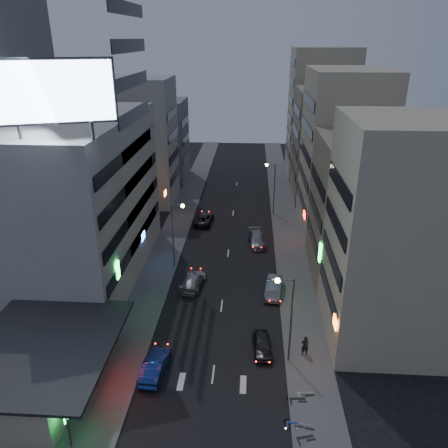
# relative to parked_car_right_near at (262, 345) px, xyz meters

# --- Properties ---
(ground) EXTENTS (180.00, 180.00, 0.00)m
(ground) POSITION_rel_parked_car_right_near_xyz_m (-4.07, -7.14, -0.68)
(ground) COLOR black
(ground) RESTS_ON ground
(sidewalk_left) EXTENTS (4.00, 120.00, 0.12)m
(sidewalk_left) POSITION_rel_parked_car_right_near_xyz_m (-12.07, 22.86, -0.62)
(sidewalk_left) COLOR #4C4C4F
(sidewalk_left) RESTS_ON ground
(sidewalk_right) EXTENTS (4.00, 120.00, 0.12)m
(sidewalk_right) POSITION_rel_parked_car_right_near_xyz_m (3.93, 22.86, -0.62)
(sidewalk_right) COLOR #4C4C4F
(sidewalk_right) RESTS_ON ground
(food_court) EXTENTS (11.00, 13.00, 3.88)m
(food_court) POSITION_rel_parked_car_right_near_xyz_m (-17.96, -5.14, 1.31)
(food_court) COLOR #B5AB8D
(food_court) RESTS_ON ground
(white_building) EXTENTS (14.00, 24.00, 18.00)m
(white_building) POSITION_rel_parked_car_right_near_xyz_m (-21.07, 12.86, 8.32)
(white_building) COLOR #AAAAA5
(white_building) RESTS_ON ground
(shophouse_near) EXTENTS (10.00, 11.00, 20.00)m
(shophouse_near) POSITION_rel_parked_car_right_near_xyz_m (10.93, 3.36, 9.32)
(shophouse_near) COLOR #B5AB8D
(shophouse_near) RESTS_ON ground
(shophouse_mid) EXTENTS (11.00, 12.00, 16.00)m
(shophouse_mid) POSITION_rel_parked_car_right_near_xyz_m (11.43, 14.86, 7.32)
(shophouse_mid) COLOR gray
(shophouse_mid) RESTS_ON ground
(shophouse_far) EXTENTS (10.00, 14.00, 22.00)m
(shophouse_far) POSITION_rel_parked_car_right_near_xyz_m (10.93, 27.86, 10.32)
(shophouse_far) COLOR #B5AB8D
(shophouse_far) RESTS_ON ground
(far_left_a) EXTENTS (11.00, 10.00, 20.00)m
(far_left_a) POSITION_rel_parked_car_right_near_xyz_m (-19.57, 37.86, 9.32)
(far_left_a) COLOR #AAAAA5
(far_left_a) RESTS_ON ground
(far_left_b) EXTENTS (12.00, 10.00, 15.00)m
(far_left_b) POSITION_rel_parked_car_right_near_xyz_m (-20.07, 50.86, 6.82)
(far_left_b) COLOR slate
(far_left_b) RESTS_ON ground
(far_right_a) EXTENTS (11.00, 12.00, 18.00)m
(far_right_a) POSITION_rel_parked_car_right_near_xyz_m (11.43, 42.86, 8.32)
(far_right_a) COLOR gray
(far_right_a) RESTS_ON ground
(far_right_b) EXTENTS (12.00, 12.00, 24.00)m
(far_right_b) POSITION_rel_parked_car_right_near_xyz_m (11.93, 56.86, 11.32)
(far_right_b) COLOR #B5AB8D
(far_right_b) RESTS_ON ground
(billboard) EXTENTS (9.52, 3.75, 6.20)m
(billboard) POSITION_rel_parked_car_right_near_xyz_m (-17.06, 2.83, 20.99)
(billboard) COLOR #595B60
(billboard) RESTS_ON white_building
(street_lamp_right_near) EXTENTS (1.60, 0.44, 8.02)m
(street_lamp_right_near) POSITION_rel_parked_car_right_near_xyz_m (1.84, -1.14, 4.69)
(street_lamp_right_near) COLOR #595B60
(street_lamp_right_near) RESTS_ON sidewalk_right
(street_lamp_left) EXTENTS (1.60, 0.44, 8.02)m
(street_lamp_left) POSITION_rel_parked_car_right_near_xyz_m (-9.97, 14.86, 4.69)
(street_lamp_left) COLOR #595B60
(street_lamp_left) RESTS_ON sidewalk_left
(street_lamp_right_far) EXTENTS (1.60, 0.44, 8.02)m
(street_lamp_right_far) POSITION_rel_parked_car_right_near_xyz_m (1.84, 32.86, 4.69)
(street_lamp_right_far) COLOR #595B60
(street_lamp_right_far) RESTS_ON sidewalk_right
(parked_car_right_near) EXTENTS (1.91, 4.08, 1.35)m
(parked_car_right_near) POSITION_rel_parked_car_right_near_xyz_m (0.00, 0.00, 0.00)
(parked_car_right_near) COLOR #28282D
(parked_car_right_near) RESTS_ON ground
(parked_car_right_mid) EXTENTS (2.29, 4.93, 1.56)m
(parked_car_right_mid) POSITION_rel_parked_car_right_near_xyz_m (1.39, 9.58, 0.11)
(parked_car_right_mid) COLOR #95969C
(parked_car_right_mid) RESTS_ON ground
(parked_car_left) EXTENTS (2.89, 5.53, 1.49)m
(parked_car_left) POSITION_rel_parked_car_right_near_xyz_m (-8.28, 28.57, 0.07)
(parked_car_left) COLOR #2B2B30
(parked_car_left) RESTS_ON ground
(parked_car_right_far) EXTENTS (2.68, 5.41, 1.51)m
(parked_car_right_far) POSITION_rel_parked_car_right_near_xyz_m (-0.37, 21.79, 0.08)
(parked_car_right_far) COLOR gray
(parked_car_right_far) RESTS_ON ground
(road_car_blue) EXTENTS (1.98, 4.82, 1.55)m
(road_car_blue) POSITION_rel_parked_car_right_near_xyz_m (-8.83, -3.34, 0.10)
(road_car_blue) COLOR navy
(road_car_blue) RESTS_ON ground
(road_car_silver) EXTENTS (2.74, 5.34, 1.48)m
(road_car_silver) POSITION_rel_parked_car_right_near_xyz_m (-7.49, 10.49, 0.07)
(road_car_silver) COLOR #A9ACB2
(road_car_silver) RESTS_ON ground
(person) EXTENTS (0.77, 0.59, 1.90)m
(person) POSITION_rel_parked_car_right_near_xyz_m (3.66, -0.31, 0.39)
(person) COLOR black
(person) RESTS_ON sidewalk_right
(scooter_black_a) EXTENTS (1.08, 1.94, 1.12)m
(scooter_black_a) POSITION_rel_parked_car_right_near_xyz_m (3.40, -8.69, 0.01)
(scooter_black_a) COLOR black
(scooter_black_a) RESTS_ON sidewalk_right
(scooter_silver_a) EXTENTS (0.98, 1.91, 1.12)m
(scooter_silver_a) POSITION_rel_parked_car_right_near_xyz_m (3.61, -7.92, 0.00)
(scooter_silver_a) COLOR gray
(scooter_silver_a) RESTS_ON sidewalk_right
(scooter_blue) EXTENTS (0.71, 1.79, 1.07)m
(scooter_blue) POSITION_rel_parked_car_right_near_xyz_m (2.84, -7.73, -0.02)
(scooter_blue) COLOR navy
(scooter_blue) RESTS_ON sidewalk_right
(scooter_black_b) EXTENTS (0.74, 1.88, 1.12)m
(scooter_black_b) POSITION_rel_parked_car_right_near_xyz_m (3.25, -5.32, 0.01)
(scooter_black_b) COLOR black
(scooter_black_b) RESTS_ON sidewalk_right
(scooter_silver_b) EXTENTS (0.86, 1.90, 1.12)m
(scooter_silver_b) POSITION_rel_parked_car_right_near_xyz_m (3.88, -4.64, 0.01)
(scooter_silver_b) COLOR #B2B4BB
(scooter_silver_b) RESTS_ON sidewalk_right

